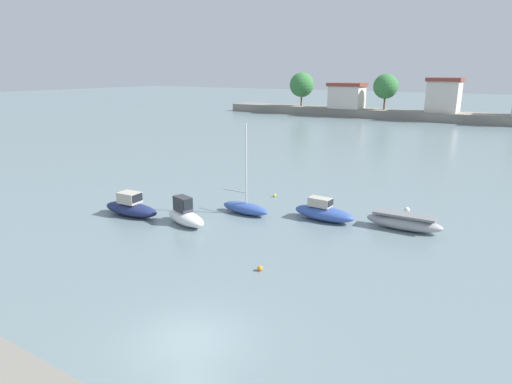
{
  "coord_description": "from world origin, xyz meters",
  "views": [
    {
      "loc": [
        9.54,
        -10.68,
        9.53
      ],
      "look_at": [
        -6.93,
        15.59,
        0.99
      ],
      "focal_mm": 31.03,
      "sensor_mm": 36.0,
      "label": 1
    }
  ],
  "objects_px": {
    "moored_boat_4": "(404,222)",
    "mooring_buoy_1": "(260,268)",
    "moored_boat_3": "(323,212)",
    "moored_boat_1": "(185,215)",
    "moored_boat_2": "(245,208)",
    "mooring_buoy_2": "(275,195)",
    "mooring_buoy_3": "(407,210)",
    "moored_boat_0": "(131,207)"
  },
  "relations": [
    {
      "from": "moored_boat_4",
      "to": "mooring_buoy_1",
      "type": "relative_size",
      "value": 17.34
    },
    {
      "from": "moored_boat_3",
      "to": "moored_boat_1",
      "type": "bearing_deg",
      "value": -140.2
    },
    {
      "from": "moored_boat_2",
      "to": "mooring_buoy_1",
      "type": "xyz_separation_m",
      "value": [
        5.58,
        -7.12,
        -0.31
      ]
    },
    {
      "from": "moored_boat_4",
      "to": "mooring_buoy_1",
      "type": "xyz_separation_m",
      "value": [
        -4.46,
        -9.73,
        -0.36
      ]
    },
    {
      "from": "moored_boat_3",
      "to": "mooring_buoy_2",
      "type": "relative_size",
      "value": 17.07
    },
    {
      "from": "moored_boat_2",
      "to": "mooring_buoy_2",
      "type": "height_order",
      "value": "moored_boat_2"
    },
    {
      "from": "moored_boat_1",
      "to": "mooring_buoy_3",
      "type": "xyz_separation_m",
      "value": [
        11.42,
        10.03,
        -0.4
      ]
    },
    {
      "from": "moored_boat_2",
      "to": "moored_boat_3",
      "type": "height_order",
      "value": "moored_boat_2"
    },
    {
      "from": "moored_boat_4",
      "to": "moored_boat_2",
      "type": "bearing_deg",
      "value": -167.13
    },
    {
      "from": "moored_boat_4",
      "to": "mooring_buoy_2",
      "type": "xyz_separation_m",
      "value": [
        -10.4,
        2.12,
        -0.37
      ]
    },
    {
      "from": "moored_boat_4",
      "to": "mooring_buoy_2",
      "type": "distance_m",
      "value": 10.62
    },
    {
      "from": "moored_boat_3",
      "to": "mooring_buoy_2",
      "type": "xyz_separation_m",
      "value": [
        -5.44,
        3.07,
        -0.41
      ]
    },
    {
      "from": "mooring_buoy_1",
      "to": "moored_boat_3",
      "type": "bearing_deg",
      "value": 93.21
    },
    {
      "from": "moored_boat_2",
      "to": "moored_boat_3",
      "type": "relative_size",
      "value": 1.46
    },
    {
      "from": "moored_boat_2",
      "to": "mooring_buoy_2",
      "type": "xyz_separation_m",
      "value": [
        -0.36,
        4.72,
        -0.32
      ]
    },
    {
      "from": "mooring_buoy_2",
      "to": "moored_boat_4",
      "type": "bearing_deg",
      "value": -11.5
    },
    {
      "from": "moored_boat_2",
      "to": "moored_boat_4",
      "type": "bearing_deg",
      "value": 16.93
    },
    {
      "from": "mooring_buoy_1",
      "to": "mooring_buoy_2",
      "type": "relative_size",
      "value": 1.08
    },
    {
      "from": "moored_boat_4",
      "to": "mooring_buoy_1",
      "type": "height_order",
      "value": "moored_boat_4"
    },
    {
      "from": "moored_boat_4",
      "to": "mooring_buoy_3",
      "type": "height_order",
      "value": "moored_boat_4"
    },
    {
      "from": "moored_boat_3",
      "to": "mooring_buoy_1",
      "type": "xyz_separation_m",
      "value": [
        0.49,
        -8.77,
        -0.4
      ]
    },
    {
      "from": "moored_boat_4",
      "to": "mooring_buoy_1",
      "type": "distance_m",
      "value": 10.71
    },
    {
      "from": "moored_boat_0",
      "to": "moored_boat_2",
      "type": "relative_size",
      "value": 0.72
    },
    {
      "from": "moored_boat_0",
      "to": "moored_boat_3",
      "type": "relative_size",
      "value": 1.05
    },
    {
      "from": "moored_boat_2",
      "to": "moored_boat_3",
      "type": "xyz_separation_m",
      "value": [
        5.09,
        1.65,
        0.09
      ]
    },
    {
      "from": "moored_boat_2",
      "to": "mooring_buoy_1",
      "type": "bearing_deg",
      "value": -49.55
    },
    {
      "from": "mooring_buoy_1",
      "to": "mooring_buoy_3",
      "type": "bearing_deg",
      "value": 74.12
    },
    {
      "from": "moored_boat_2",
      "to": "moored_boat_3",
      "type": "bearing_deg",
      "value": 20.35
    },
    {
      "from": "moored_boat_4",
      "to": "mooring_buoy_3",
      "type": "distance_m",
      "value": 3.67
    },
    {
      "from": "mooring_buoy_1",
      "to": "moored_boat_0",
      "type": "bearing_deg",
      "value": 167.31
    },
    {
      "from": "moored_boat_1",
      "to": "moored_boat_2",
      "type": "distance_m",
      "value": 4.34
    },
    {
      "from": "moored_boat_0",
      "to": "mooring_buoy_3",
      "type": "relative_size",
      "value": 11.61
    },
    {
      "from": "moored_boat_0",
      "to": "moored_boat_1",
      "type": "height_order",
      "value": "moored_boat_1"
    },
    {
      "from": "mooring_buoy_1",
      "to": "moored_boat_2",
      "type": "bearing_deg",
      "value": 128.07
    },
    {
      "from": "moored_boat_3",
      "to": "mooring_buoy_1",
      "type": "relative_size",
      "value": 15.78
    },
    {
      "from": "moored_boat_1",
      "to": "mooring_buoy_2",
      "type": "bearing_deg",
      "value": 95.31
    },
    {
      "from": "moored_boat_1",
      "to": "mooring_buoy_1",
      "type": "relative_size",
      "value": 14.04
    },
    {
      "from": "moored_boat_1",
      "to": "moored_boat_4",
      "type": "relative_size",
      "value": 0.81
    },
    {
      "from": "mooring_buoy_1",
      "to": "mooring_buoy_3",
      "type": "relative_size",
      "value": 0.7
    },
    {
      "from": "moored_boat_0",
      "to": "mooring_buoy_2",
      "type": "distance_m",
      "value": 10.96
    },
    {
      "from": "moored_boat_0",
      "to": "mooring_buoy_1",
      "type": "distance_m",
      "value": 12.24
    },
    {
      "from": "moored_boat_0",
      "to": "moored_boat_4",
      "type": "distance_m",
      "value": 17.84
    }
  ]
}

